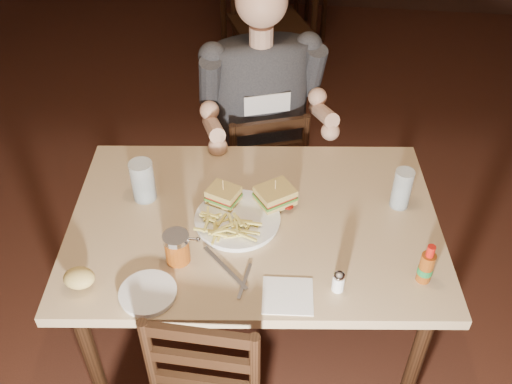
# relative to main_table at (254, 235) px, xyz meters

# --- Properties ---
(room_shell) EXTENTS (7.00, 7.00, 7.00)m
(room_shell) POSITION_rel_main_table_xyz_m (-0.20, 0.16, 0.71)
(room_shell) COLOR black
(room_shell) RESTS_ON ground
(main_table) EXTENTS (1.34, 0.97, 0.77)m
(main_table) POSITION_rel_main_table_xyz_m (0.00, 0.00, 0.00)
(main_table) COLOR tan
(main_table) RESTS_ON ground
(chair_far) EXTENTS (0.50, 0.52, 0.83)m
(chair_far) POSITION_rel_main_table_xyz_m (-0.06, 0.68, -0.28)
(chair_far) COLOR black
(chair_far) RESTS_ON ground
(bg_chair_near) EXTENTS (0.62, 0.64, 0.99)m
(bg_chair_near) POSITION_rel_main_table_xyz_m (-0.16, 2.11, -0.20)
(bg_chair_near) COLOR black
(bg_chair_near) RESTS_ON ground
(diner) EXTENTS (0.65, 0.58, 0.93)m
(diner) POSITION_rel_main_table_xyz_m (-0.04, 0.64, 0.20)
(diner) COLOR #313437
(diner) RESTS_ON chair_far
(dinner_plate) EXTENTS (0.31, 0.31, 0.02)m
(dinner_plate) POSITION_rel_main_table_xyz_m (-0.05, -0.02, 0.09)
(dinner_plate) COLOR white
(dinner_plate) RESTS_ON main_table
(sandwich_left) EXTENTS (0.13, 0.12, 0.09)m
(sandwich_left) POSITION_rel_main_table_xyz_m (-0.11, 0.06, 0.14)
(sandwich_left) COLOR tan
(sandwich_left) RESTS_ON dinner_plate
(sandwich_right) EXTENTS (0.16, 0.15, 0.10)m
(sandwich_right) POSITION_rel_main_table_xyz_m (0.06, 0.08, 0.14)
(sandwich_right) COLOR tan
(sandwich_right) RESTS_ON dinner_plate
(fries_pile) EXTENTS (0.25, 0.19, 0.04)m
(fries_pile) POSITION_rel_main_table_xyz_m (-0.08, -0.07, 0.11)
(fries_pile) COLOR #E6D761
(fries_pile) RESTS_ON dinner_plate
(ketchup_dollop) EXTENTS (0.04, 0.04, 0.01)m
(ketchup_dollop) POSITION_rel_main_table_xyz_m (0.11, 0.06, 0.10)
(ketchup_dollop) COLOR maroon
(ketchup_dollop) RESTS_ON dinner_plate
(glass_left) EXTENTS (0.09, 0.09, 0.15)m
(glass_left) POSITION_rel_main_table_xyz_m (-0.40, 0.07, 0.15)
(glass_left) COLOR silver
(glass_left) RESTS_ON main_table
(glass_right) EXTENTS (0.07, 0.07, 0.15)m
(glass_right) POSITION_rel_main_table_xyz_m (0.49, 0.13, 0.15)
(glass_right) COLOR silver
(glass_right) RESTS_ON main_table
(hot_sauce) EXTENTS (0.05, 0.05, 0.14)m
(hot_sauce) POSITION_rel_main_table_xyz_m (0.54, -0.20, 0.15)
(hot_sauce) COLOR #7B380E
(hot_sauce) RESTS_ON main_table
(salt_shaker) EXTENTS (0.04, 0.04, 0.07)m
(salt_shaker) POSITION_rel_main_table_xyz_m (0.29, -0.27, 0.11)
(salt_shaker) COLOR white
(salt_shaker) RESTS_ON main_table
(syrup_dispenser) EXTENTS (0.09, 0.09, 0.11)m
(syrup_dispenser) POSITION_rel_main_table_xyz_m (-0.22, -0.21, 0.13)
(syrup_dispenser) COLOR #7B380E
(syrup_dispenser) RESTS_ON main_table
(napkin) EXTENTS (0.16, 0.15, 0.00)m
(napkin) POSITION_rel_main_table_xyz_m (0.14, -0.32, 0.08)
(napkin) COLOR white
(napkin) RESTS_ON main_table
(knife) EXTENTS (0.17, 0.16, 0.01)m
(knife) POSITION_rel_main_table_xyz_m (-0.06, -0.23, 0.08)
(knife) COLOR silver
(knife) RESTS_ON napkin
(fork) EXTENTS (0.03, 0.14, 0.00)m
(fork) POSITION_rel_main_table_xyz_m (0.01, -0.28, 0.08)
(fork) COLOR silver
(fork) RESTS_ON napkin
(side_plate) EXTENTS (0.19, 0.19, 0.01)m
(side_plate) POSITION_rel_main_table_xyz_m (-0.27, -0.36, 0.08)
(side_plate) COLOR white
(side_plate) RESTS_ON main_table
(bread_roll) EXTENTS (0.10, 0.09, 0.06)m
(bread_roll) POSITION_rel_main_table_xyz_m (-0.48, -0.36, 0.12)
(bread_roll) COLOR tan
(bread_roll) RESTS_ON side_plate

